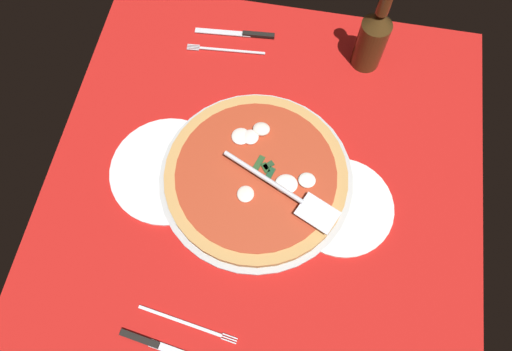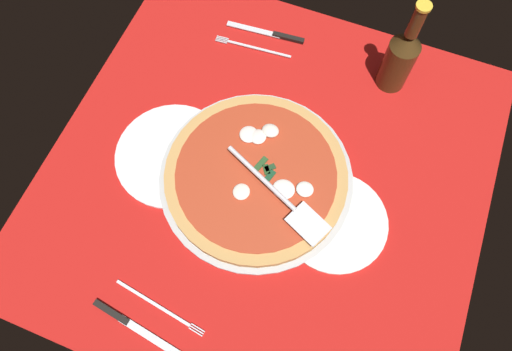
# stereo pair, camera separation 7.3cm
# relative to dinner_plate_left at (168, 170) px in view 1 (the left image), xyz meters

# --- Properties ---
(ground_plane) EXTENTS (0.92, 0.92, 0.01)m
(ground_plane) POSITION_rel_dinner_plate_left_xyz_m (0.21, 0.03, -0.01)
(ground_plane) COLOR red
(checker_pattern) EXTENTS (0.92, 0.92, 0.00)m
(checker_pattern) POSITION_rel_dinner_plate_left_xyz_m (0.21, 0.03, -0.01)
(checker_pattern) COLOR silver
(checker_pattern) RESTS_ON ground_plane
(pizza_pan) EXTENTS (0.41, 0.41, 0.01)m
(pizza_pan) POSITION_rel_dinner_plate_left_xyz_m (0.19, 0.02, 0.00)
(pizza_pan) COLOR #B1B5B7
(pizza_pan) RESTS_ON ground_plane
(dinner_plate_left) EXTENTS (0.25, 0.25, 0.01)m
(dinner_plate_left) POSITION_rel_dinner_plate_left_xyz_m (0.00, 0.00, 0.00)
(dinner_plate_left) COLOR white
(dinner_plate_left) RESTS_ON ground_plane
(dinner_plate_right) EXTENTS (0.22, 0.22, 0.01)m
(dinner_plate_right) POSITION_rel_dinner_plate_left_xyz_m (0.38, -0.02, 0.00)
(dinner_plate_right) COLOR silver
(dinner_plate_right) RESTS_ON ground_plane
(pizza) EXTENTS (0.39, 0.39, 0.03)m
(pizza) POSITION_rel_dinner_plate_left_xyz_m (0.19, 0.02, 0.02)
(pizza) COLOR tan
(pizza) RESTS_ON pizza_pan
(pizza_server) EXTENTS (0.26, 0.14, 0.01)m
(pizza_server) POSITION_rel_dinner_plate_left_xyz_m (0.25, -0.02, 0.04)
(pizza_server) COLOR silver
(pizza_server) RESTS_ON pizza
(place_setting_near) EXTENTS (0.22, 0.14, 0.01)m
(place_setting_near) POSITION_rel_dinner_plate_left_xyz_m (0.09, -0.33, -0.00)
(place_setting_near) COLOR white
(place_setting_near) RESTS_ON ground_plane
(place_setting_far) EXTENTS (0.21, 0.13, 0.01)m
(place_setting_far) POSITION_rel_dinner_plate_left_xyz_m (0.07, 0.36, -0.00)
(place_setting_far) COLOR white
(place_setting_far) RESTS_ON ground_plane
(beer_bottle) EXTENTS (0.07, 0.07, 0.25)m
(beer_bottle) POSITION_rel_dinner_plate_left_xyz_m (0.39, 0.36, 0.09)
(beer_bottle) COLOR #402B12
(beer_bottle) RESTS_ON ground_plane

